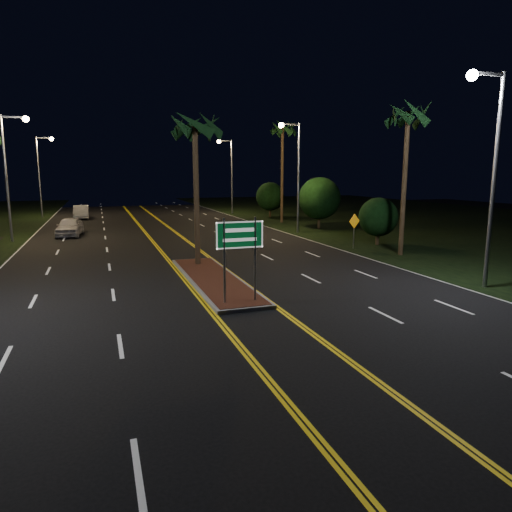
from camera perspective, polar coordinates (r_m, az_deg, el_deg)
name	(u,v)px	position (r m, az deg, el deg)	size (l,w,h in m)	color
ground	(266,329)	(14.86, 1.22, -9.09)	(120.00, 120.00, 0.00)	black
grass_right	(452,221)	(51.91, 23.34, 3.99)	(40.00, 110.00, 0.01)	black
median_island	(214,279)	(21.28, -5.32, -2.93)	(2.25, 10.25, 0.17)	gray
highway_sign	(240,243)	(16.86, -2.04, 1.66)	(1.80, 0.08, 3.20)	gray
streetlight_left_mid	(11,163)	(37.60, -28.31, 10.18)	(1.91, 0.44, 9.00)	gray
streetlight_left_far	(42,167)	(57.44, -25.19, 10.04)	(1.91, 0.44, 9.00)	gray
streetlight_right_near	(489,156)	(21.67, 27.12, 11.10)	(1.91, 0.44, 9.00)	gray
streetlight_right_mid	(294,165)	(38.41, 4.83, 11.32)	(1.91, 0.44, 9.00)	gray
streetlight_right_far	(229,168)	(57.28, -3.42, 10.98)	(1.91, 0.44, 9.00)	gray
palm_median	(195,127)	(24.26, -7.66, 15.74)	(2.40, 2.40, 8.30)	#382819
palm_right_near	(408,116)	(29.12, 18.49, 16.24)	(2.40, 2.40, 9.30)	#382819
palm_right_far	(283,130)	(46.81, 3.34, 15.42)	(2.40, 2.40, 10.30)	#382819
shrub_near	(378,217)	(32.91, 15.03, 4.72)	(2.70, 2.70, 3.30)	#382819
shrub_mid	(319,198)	(41.72, 7.94, 7.15)	(3.78, 3.78, 4.62)	#382819
shrub_far	(270,197)	(52.64, 1.77, 7.44)	(3.24, 3.24, 3.96)	#382819
car_near	(70,225)	(39.43, -22.28, 3.60)	(2.23, 5.21, 1.74)	#B6B5BB
car_far	(81,211)	(54.17, -21.03, 5.28)	(2.20, 5.14, 1.71)	silver
warning_sign	(354,226)	(30.98, 12.17, 3.66)	(0.93, 0.31, 2.31)	gray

